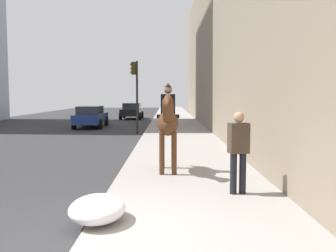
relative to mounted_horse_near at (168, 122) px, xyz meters
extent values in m
cube|color=gray|center=(-4.69, -0.55, -1.39)|extent=(120.00, 3.70, 0.12)
ellipsoid|color=#4C2B16|center=(0.08, 0.00, -0.04)|extent=(1.50, 0.56, 0.66)
cylinder|color=#4C2B16|center=(-0.37, -0.16, -0.78)|extent=(0.13, 0.13, 1.09)
cylinder|color=#4C2B16|center=(-0.37, 0.16, -0.78)|extent=(0.13, 0.13, 1.09)
cylinder|color=#4C2B16|center=(0.53, -0.16, -0.78)|extent=(0.13, 0.13, 1.09)
cylinder|color=#4C2B16|center=(0.53, 0.16, -0.78)|extent=(0.13, 0.13, 1.09)
cylinder|color=#4C2B16|center=(-0.69, 0.00, 0.31)|extent=(0.63, 0.28, 0.68)
ellipsoid|color=#4C2B16|center=(-0.90, 0.00, 0.56)|extent=(0.63, 0.22, 0.49)
cylinder|color=black|center=(0.79, 0.00, -0.13)|extent=(0.28, 0.10, 0.55)
cube|color=black|center=(0.13, 0.00, 0.15)|extent=(0.44, 0.60, 0.08)
cube|color=black|center=(0.13, 0.00, 0.46)|extent=(0.28, 0.38, 0.55)
sphere|color=#8C664C|center=(0.13, 0.00, 0.86)|extent=(0.22, 0.22, 0.22)
cone|color=black|center=(0.13, 0.00, 0.98)|extent=(0.20, 0.20, 0.10)
cylinder|color=black|center=(-2.28, -1.35, -0.90)|extent=(0.14, 0.14, 0.85)
cylinder|color=black|center=(-2.24, -1.54, -0.90)|extent=(0.14, 0.14, 0.85)
cube|color=#3F3326|center=(-2.26, -1.45, -0.17)|extent=(0.33, 0.44, 0.62)
sphere|color=tan|center=(-2.26, -1.45, 0.26)|extent=(0.22, 0.22, 0.22)
cube|color=black|center=(24.28, 3.28, -0.83)|extent=(3.86, 1.76, 0.60)
cube|color=#262D38|center=(24.51, 3.27, -0.27)|extent=(1.96, 1.53, 0.52)
cylinder|color=black|center=(23.08, 2.45, -1.13)|extent=(0.64, 0.23, 0.64)
cylinder|color=black|center=(23.10, 4.15, -1.13)|extent=(0.64, 0.23, 0.64)
cylinder|color=black|center=(25.45, 2.41, -1.13)|extent=(0.64, 0.23, 0.64)
cylinder|color=black|center=(25.48, 4.11, -1.13)|extent=(0.64, 0.23, 0.64)
cube|color=navy|center=(15.23, 5.14, -0.83)|extent=(4.54, 1.75, 0.60)
cube|color=#262D38|center=(14.96, 5.13, -0.27)|extent=(2.20, 1.50, 0.52)
cylinder|color=black|center=(16.61, 6.00, -1.13)|extent=(0.64, 0.23, 0.64)
cylinder|color=black|center=(16.65, 4.34, -1.13)|extent=(0.64, 0.23, 0.64)
cylinder|color=black|center=(13.82, 5.94, -1.13)|extent=(0.64, 0.23, 0.64)
cylinder|color=black|center=(13.85, 4.28, -1.13)|extent=(0.64, 0.23, 0.64)
cylinder|color=black|center=(11.16, 1.72, 0.57)|extent=(0.12, 0.12, 4.04)
cube|color=#2D280C|center=(11.16, 1.90, 2.19)|extent=(0.20, 0.24, 0.70)
sphere|color=red|center=(11.16, 2.03, 2.41)|extent=(0.14, 0.14, 0.14)
sphere|color=orange|center=(11.16, 2.03, 2.19)|extent=(0.14, 0.14, 0.14)
sphere|color=green|center=(11.16, 2.03, 1.97)|extent=(0.14, 0.14, 0.14)
ellipsoid|color=white|center=(-3.97, 1.14, -1.12)|extent=(1.18, 0.91, 0.41)
camera|label=1|loc=(-9.94, 0.01, 0.71)|focal=40.37mm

